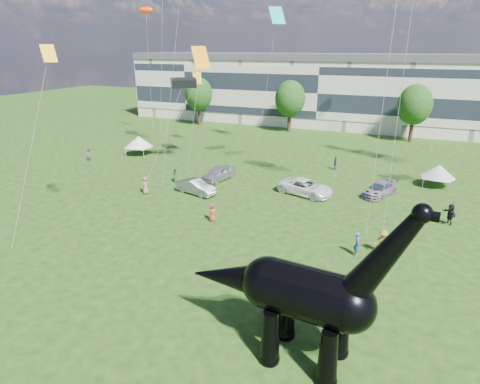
% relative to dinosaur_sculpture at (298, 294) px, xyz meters
% --- Properties ---
extents(ground, '(220.00, 220.00, 0.00)m').
position_rel_dinosaur_sculpture_xyz_m(ground, '(-4.04, -0.22, -3.46)').
color(ground, '#16330C').
rests_on(ground, ground).
extents(terrace_row, '(78.00, 11.00, 12.00)m').
position_rel_dinosaur_sculpture_xyz_m(terrace_row, '(-12.04, 61.78, 2.54)').
color(terrace_row, beige).
rests_on(terrace_row, ground).
extents(tree_far_left, '(5.20, 5.20, 9.44)m').
position_rel_dinosaur_sculpture_xyz_m(tree_far_left, '(-34.04, 52.78, 2.83)').
color(tree_far_left, '#382314').
rests_on(tree_far_left, ground).
extents(tree_mid_left, '(5.20, 5.20, 9.44)m').
position_rel_dinosaur_sculpture_xyz_m(tree_mid_left, '(-16.04, 52.78, 2.83)').
color(tree_mid_left, '#382314').
rests_on(tree_mid_left, ground).
extents(tree_mid_right, '(5.20, 5.20, 9.44)m').
position_rel_dinosaur_sculpture_xyz_m(tree_mid_right, '(3.96, 52.78, 2.83)').
color(tree_mid_right, '#382314').
rests_on(tree_mid_right, ground).
extents(dinosaur_sculpture, '(11.25, 3.33, 9.17)m').
position_rel_dinosaur_sculpture_xyz_m(dinosaur_sculpture, '(0.00, 0.00, 0.00)').
color(dinosaur_sculpture, black).
rests_on(dinosaur_sculpture, ground).
extents(car_silver, '(2.84, 5.14, 1.66)m').
position_rel_dinosaur_sculpture_xyz_m(car_silver, '(-15.44, 23.12, -2.63)').
color(car_silver, silver).
rests_on(car_silver, ground).
extents(car_grey, '(4.68, 2.59, 1.46)m').
position_rel_dinosaur_sculpture_xyz_m(car_grey, '(-15.61, 18.23, -2.73)').
color(car_grey, gray).
rests_on(car_grey, ground).
extents(car_white, '(6.19, 4.07, 1.58)m').
position_rel_dinosaur_sculpture_xyz_m(car_white, '(-5.25, 22.40, -2.67)').
color(car_white, white).
rests_on(car_white, ground).
extents(car_dark, '(3.46, 5.03, 1.35)m').
position_rel_dinosaur_sculpture_xyz_m(car_dark, '(1.74, 25.04, -2.79)').
color(car_dark, '#595960').
rests_on(car_dark, ground).
extents(gazebo_near, '(3.75, 3.75, 2.40)m').
position_rel_dinosaur_sculpture_xyz_m(gazebo_near, '(7.19, 30.53, -1.78)').
color(gazebo_near, white).
rests_on(gazebo_near, ground).
extents(gazebo_left, '(4.19, 4.19, 2.63)m').
position_rel_dinosaur_sculpture_xyz_m(gazebo_left, '(-30.66, 29.10, -1.62)').
color(gazebo_left, silver).
rests_on(gazebo_left, ground).
extents(visitors, '(50.83, 42.24, 1.84)m').
position_rel_dinosaur_sculpture_xyz_m(visitors, '(-5.24, 16.24, -2.59)').
color(visitors, gray).
rests_on(visitors, ground).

